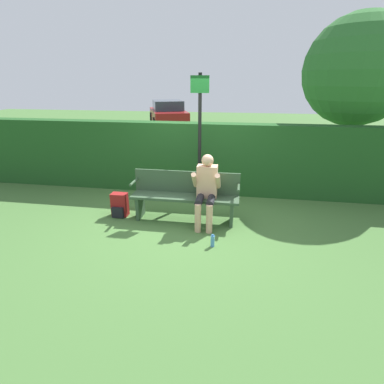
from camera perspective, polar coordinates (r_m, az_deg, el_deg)
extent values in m
plane|color=#426B33|center=(5.66, -1.34, -5.32)|extent=(40.00, 40.00, 0.00)
cube|color=#1E4C1E|center=(6.87, 1.04, 6.45)|extent=(12.00, 0.40, 1.59)
cube|color=#334C33|center=(5.48, -1.38, -1.00)|extent=(1.97, 0.42, 0.05)
cube|color=#334C33|center=(5.57, -1.04, 1.93)|extent=(1.97, 0.04, 0.42)
cube|color=#334C33|center=(5.78, -9.84, -2.70)|extent=(0.06, 0.37, 0.44)
cube|color=#334C33|center=(5.49, 7.58, -3.87)|extent=(0.06, 0.37, 0.44)
cylinder|color=#334C33|center=(5.64, -11.04, 1.89)|extent=(0.05, 0.37, 0.05)
cylinder|color=#334C33|center=(5.31, 8.85, 0.83)|extent=(0.05, 0.37, 0.05)
cube|color=#DBA884|center=(5.35, 2.90, 2.03)|extent=(0.36, 0.22, 0.58)
sphere|color=#DBA884|center=(5.24, 2.98, 6.04)|extent=(0.21, 0.21, 0.21)
cylinder|color=black|center=(5.24, 1.50, -1.38)|extent=(0.13, 0.46, 0.13)
cylinder|color=black|center=(5.22, 3.64, -1.51)|extent=(0.13, 0.46, 0.13)
cylinder|color=#DBA884|center=(5.14, 1.13, -4.98)|extent=(0.11, 0.11, 0.51)
cylinder|color=#DBA884|center=(5.12, 3.31, -5.12)|extent=(0.11, 0.11, 0.51)
cylinder|color=#DBA884|center=(5.22, 0.55, 2.29)|extent=(0.09, 0.35, 0.35)
cylinder|color=#DBA884|center=(5.18, 4.94, 2.06)|extent=(0.09, 0.35, 0.35)
cube|color=maroon|center=(5.92, -13.59, -2.32)|extent=(0.30, 0.19, 0.45)
cube|color=black|center=(5.86, -13.96, -3.81)|extent=(0.22, 0.07, 0.20)
cylinder|color=#4C8CCC|center=(4.78, 3.94, -9.31)|extent=(0.06, 0.06, 0.19)
cylinder|color=#2D66B2|center=(4.73, 3.97, -8.22)|extent=(0.03, 0.03, 0.02)
cylinder|color=black|center=(6.19, 1.47, 9.66)|extent=(0.07, 0.07, 2.60)
cube|color=#196626|center=(6.03, 1.50, 19.84)|extent=(0.36, 0.02, 0.32)
cube|color=maroon|center=(17.47, -4.58, 14.19)|extent=(3.07, 4.40, 0.70)
cube|color=#333D4C|center=(17.42, -4.64, 16.16)|extent=(2.13, 2.36, 0.51)
cylinder|color=black|center=(18.66, -7.68, 13.81)|extent=(0.40, 0.68, 0.66)
cylinder|color=black|center=(18.85, -2.43, 14.03)|extent=(0.40, 0.68, 0.66)
cylinder|color=black|center=(16.18, -7.03, 12.82)|extent=(0.40, 0.68, 0.66)
cylinder|color=black|center=(16.39, -1.02, 13.06)|extent=(0.40, 0.68, 0.66)
cylinder|color=brown|center=(8.36, 27.12, 7.95)|extent=(0.34, 0.34, 1.93)
sphere|color=#2D6B2D|center=(8.22, 29.13, 19.52)|extent=(2.45, 2.45, 2.45)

